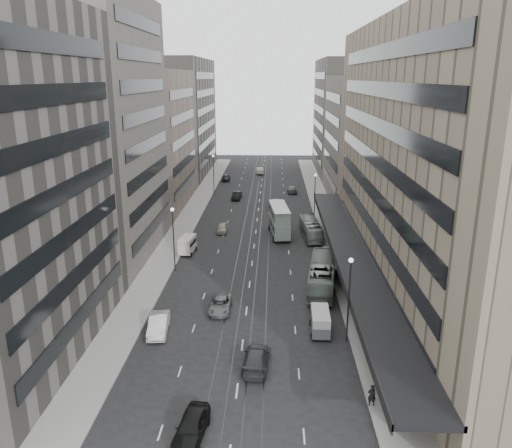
# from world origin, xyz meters

# --- Properties ---
(ground) EXTENTS (220.00, 220.00, 0.00)m
(ground) POSITION_xyz_m (0.00, 0.00, 0.00)
(ground) COLOR black
(ground) RESTS_ON ground
(sidewalk_right) EXTENTS (4.00, 125.00, 0.15)m
(sidewalk_right) POSITION_xyz_m (12.00, 37.50, 0.07)
(sidewalk_right) COLOR gray
(sidewalk_right) RESTS_ON ground
(sidewalk_left) EXTENTS (4.00, 125.00, 0.15)m
(sidewalk_left) POSITION_xyz_m (-12.00, 37.50, 0.07)
(sidewalk_left) COLOR gray
(sidewalk_left) RESTS_ON ground
(department_store) EXTENTS (19.20, 60.00, 30.00)m
(department_store) POSITION_xyz_m (21.45, 8.00, 14.95)
(department_store) COLOR #7A6F59
(department_store) RESTS_ON ground
(building_right_mid) EXTENTS (15.00, 28.00, 24.00)m
(building_right_mid) POSITION_xyz_m (21.50, 52.00, 12.00)
(building_right_mid) COLOR #504C46
(building_right_mid) RESTS_ON ground
(building_right_far) EXTENTS (15.00, 32.00, 28.00)m
(building_right_far) POSITION_xyz_m (21.50, 82.00, 14.00)
(building_right_far) COLOR #5F5B55
(building_right_far) RESTS_ON ground
(building_left_b) EXTENTS (15.00, 26.00, 34.00)m
(building_left_b) POSITION_xyz_m (-21.50, 19.00, 17.00)
(building_left_b) COLOR #504C46
(building_left_b) RESTS_ON ground
(building_left_c) EXTENTS (15.00, 28.00, 25.00)m
(building_left_c) POSITION_xyz_m (-21.50, 46.00, 12.50)
(building_left_c) COLOR gray
(building_left_c) RESTS_ON ground
(building_left_d) EXTENTS (15.00, 38.00, 28.00)m
(building_left_d) POSITION_xyz_m (-21.50, 79.00, 14.00)
(building_left_d) COLOR #5F5B55
(building_left_d) RESTS_ON ground
(lamp_right_near) EXTENTS (0.44, 0.44, 8.32)m
(lamp_right_near) POSITION_xyz_m (9.70, -5.00, 5.20)
(lamp_right_near) COLOR #262628
(lamp_right_near) RESTS_ON ground
(lamp_right_far) EXTENTS (0.44, 0.44, 8.32)m
(lamp_right_far) POSITION_xyz_m (9.70, 35.00, 5.20)
(lamp_right_far) COLOR #262628
(lamp_right_far) RESTS_ON ground
(lamp_left_near) EXTENTS (0.44, 0.44, 8.32)m
(lamp_left_near) POSITION_xyz_m (-9.70, 12.00, 5.20)
(lamp_left_near) COLOR #262628
(lamp_left_near) RESTS_ON ground
(lamp_left_far) EXTENTS (0.44, 0.44, 8.32)m
(lamp_left_far) POSITION_xyz_m (-9.70, 55.00, 5.20)
(lamp_left_far) COLOR #262628
(lamp_left_far) RESTS_ON ground
(bus_near) EXTENTS (4.35, 12.22, 3.33)m
(bus_near) POSITION_xyz_m (8.50, 7.32, 1.67)
(bus_near) COLOR slate
(bus_near) RESTS_ON ground
(bus_far) EXTENTS (3.14, 10.05, 2.75)m
(bus_far) POSITION_xyz_m (8.50, 26.63, 1.38)
(bus_far) COLOR gray
(bus_far) RESTS_ON ground
(double_decker) EXTENTS (3.45, 8.83, 4.71)m
(double_decker) POSITION_xyz_m (3.69, 27.22, 2.54)
(double_decker) COLOR gray
(double_decker) RESTS_ON ground
(vw_microbus) EXTENTS (1.97, 4.13, 2.21)m
(vw_microbus) POSITION_xyz_m (7.36, -3.35, 1.23)
(vw_microbus) COLOR #4C5053
(vw_microbus) RESTS_ON ground
(panel_van) EXTENTS (2.22, 3.96, 2.39)m
(panel_van) POSITION_xyz_m (-9.20, 18.64, 1.32)
(panel_van) COLOR silver
(panel_van) RESTS_ON ground
(sedan_0) EXTENTS (2.44, 4.96, 1.63)m
(sedan_0) POSITION_xyz_m (-2.74, -18.29, 0.81)
(sedan_0) COLOR black
(sedan_0) RESTS_ON ground
(sedan_1) EXTENTS (2.26, 5.17, 1.65)m
(sedan_1) POSITION_xyz_m (-8.24, -3.89, 0.83)
(sedan_1) COLOR silver
(sedan_1) RESTS_ON ground
(sedan_2) EXTENTS (2.27, 4.83, 1.34)m
(sedan_2) POSITION_xyz_m (-2.76, 0.98, 0.67)
(sedan_2) COLOR slate
(sedan_2) RESTS_ON ground
(sedan_3) EXTENTS (2.53, 5.46, 1.55)m
(sedan_3) POSITION_xyz_m (1.40, -9.51, 0.77)
(sedan_3) COLOR #2B2B2D
(sedan_3) RESTS_ON ground
(sedan_4) EXTENTS (1.69, 4.03, 1.36)m
(sedan_4) POSITION_xyz_m (-5.35, 28.69, 0.68)
(sedan_4) COLOR #A29B86
(sedan_4) RESTS_ON ground
(sedan_5) EXTENTS (1.94, 4.71, 1.52)m
(sedan_5) POSITION_xyz_m (-4.61, 50.88, 0.76)
(sedan_5) COLOR black
(sedan_5) RESTS_ON ground
(sedan_6) EXTENTS (2.88, 6.05, 1.67)m
(sedan_6) POSITION_xyz_m (3.30, 44.59, 0.83)
(sedan_6) COLOR beige
(sedan_6) RESTS_ON ground
(sedan_7) EXTENTS (2.08, 4.88, 1.40)m
(sedan_7) POSITION_xyz_m (6.68, 57.41, 0.70)
(sedan_7) COLOR #5E5E60
(sedan_7) RESTS_ON ground
(sedan_8) EXTENTS (1.89, 4.55, 1.54)m
(sedan_8) POSITION_xyz_m (-8.50, 69.41, 0.77)
(sedan_8) COLOR #252527
(sedan_8) RESTS_ON ground
(sedan_9) EXTENTS (2.01, 5.09, 1.65)m
(sedan_9) POSITION_xyz_m (-0.74, 78.61, 0.82)
(sedan_9) COLOR #ADA88F
(sedan_9) RESTS_ON ground
(pedestrian) EXTENTS (0.69, 0.50, 1.75)m
(pedestrian) POSITION_xyz_m (10.20, -14.64, 1.03)
(pedestrian) COLOR black
(pedestrian) RESTS_ON sidewalk_right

